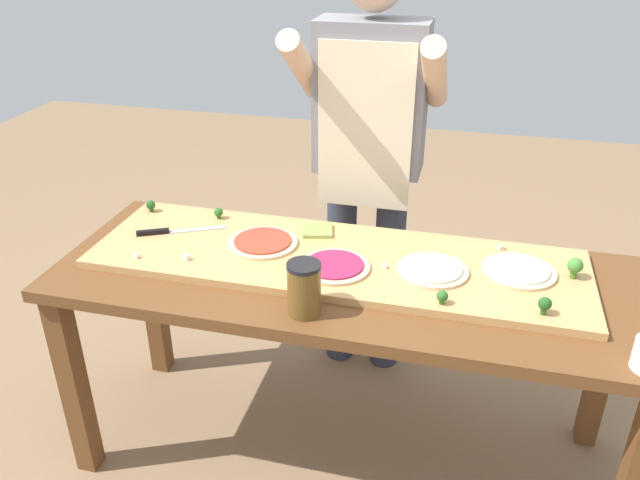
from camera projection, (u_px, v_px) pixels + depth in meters
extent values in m
plane|color=#896B4C|center=(343.00, 451.00, 2.35)|extent=(8.00, 8.00, 0.00)
cube|color=brown|center=(74.00, 386.00, 2.13)|extent=(0.07, 0.07, 0.73)
cube|color=brown|center=(154.00, 297.00, 2.61)|extent=(0.07, 0.07, 0.73)
cube|color=brown|center=(603.00, 363.00, 2.23)|extent=(0.07, 0.07, 0.73)
cube|color=brown|center=(347.00, 279.00, 2.00)|extent=(1.86, 0.69, 0.04)
cube|color=tan|center=(335.00, 259.00, 2.05)|extent=(1.59, 0.48, 0.03)
cube|color=#B7BABF|center=(198.00, 229.00, 2.21)|extent=(0.19, 0.11, 0.00)
cube|color=black|center=(153.00, 232.00, 2.17)|extent=(0.11, 0.07, 0.02)
cylinder|color=beige|center=(432.00, 270.00, 1.95)|extent=(0.22, 0.22, 0.01)
cylinder|color=beige|center=(432.00, 268.00, 1.95)|extent=(0.18, 0.18, 0.01)
cylinder|color=beige|center=(519.00, 271.00, 1.95)|extent=(0.23, 0.23, 0.01)
cylinder|color=silver|center=(519.00, 269.00, 1.94)|extent=(0.19, 0.19, 0.01)
cylinder|color=beige|center=(263.00, 243.00, 2.11)|extent=(0.23, 0.23, 0.01)
cylinder|color=#BC3D28|center=(263.00, 241.00, 2.11)|extent=(0.19, 0.19, 0.01)
cylinder|color=beige|center=(334.00, 267.00, 1.97)|extent=(0.22, 0.22, 0.01)
cylinder|color=#9E234C|center=(334.00, 264.00, 1.97)|extent=(0.18, 0.18, 0.01)
cube|color=#899E4C|center=(318.00, 231.00, 2.19)|extent=(0.12, 0.12, 0.01)
cylinder|color=#487A23|center=(573.00, 274.00, 1.91)|extent=(0.02, 0.02, 0.03)
sphere|color=#427F33|center=(575.00, 265.00, 1.90)|extent=(0.05, 0.05, 0.05)
cylinder|color=#366618|center=(219.00, 217.00, 2.29)|extent=(0.01, 0.01, 0.01)
sphere|color=#2D6623|center=(218.00, 212.00, 2.28)|extent=(0.03, 0.03, 0.03)
cylinder|color=#366618|center=(442.00, 302.00, 1.79)|extent=(0.01, 0.01, 0.01)
sphere|color=#2D6623|center=(442.00, 296.00, 1.78)|extent=(0.03, 0.03, 0.03)
cylinder|color=#2C5915|center=(544.00, 311.00, 1.74)|extent=(0.02, 0.02, 0.02)
sphere|color=#23561E|center=(545.00, 304.00, 1.73)|extent=(0.04, 0.04, 0.04)
cylinder|color=#2C5915|center=(151.00, 210.00, 2.34)|extent=(0.02, 0.02, 0.01)
sphere|color=#23561E|center=(151.00, 205.00, 2.33)|extent=(0.03, 0.03, 0.03)
cube|color=silver|center=(501.00, 247.00, 2.08)|extent=(0.02, 0.02, 0.02)
cube|color=white|center=(385.00, 266.00, 1.97)|extent=(0.01, 0.01, 0.01)
cube|color=white|center=(136.00, 256.00, 2.03)|extent=(0.02, 0.02, 0.01)
cube|color=white|center=(186.00, 257.00, 2.01)|extent=(0.02, 0.02, 0.02)
cylinder|color=brown|center=(304.00, 290.00, 1.77)|extent=(0.09, 0.09, 0.15)
cylinder|color=black|center=(304.00, 266.00, 1.73)|extent=(0.10, 0.10, 0.01)
cylinder|color=#333847|center=(341.00, 267.00, 2.66)|extent=(0.12, 0.12, 0.90)
cylinder|color=#333847|center=(388.00, 273.00, 2.62)|extent=(0.12, 0.12, 0.90)
cube|color=gray|center=(371.00, 98.00, 2.30)|extent=(0.40, 0.20, 0.55)
cube|color=beige|center=(365.00, 129.00, 2.25)|extent=(0.34, 0.01, 0.60)
cylinder|color=#DBB293|center=(302.00, 67.00, 2.21)|extent=(0.08, 0.39, 0.31)
cylinder|color=#DBB293|center=(435.00, 74.00, 2.11)|extent=(0.08, 0.39, 0.31)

